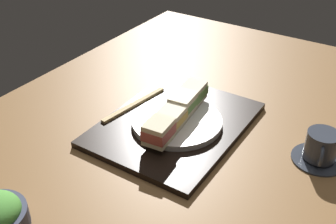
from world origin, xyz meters
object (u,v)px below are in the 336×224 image
(sandwich_inner_far, at_px, (171,118))
(chopsticks_pair, at_px, (134,104))
(sandwich_nearmost, at_px, (193,93))
(sandwich_inner_near, at_px, (183,104))
(sandwich_plate, at_px, (177,121))
(sandwich_farmost, at_px, (159,131))
(coffee_cup, at_px, (321,148))

(sandwich_inner_far, bearing_deg, chopsticks_pair, -107.43)
(sandwich_nearmost, distance_m, chopsticks_pair, 0.16)
(sandwich_inner_near, bearing_deg, sandwich_plate, 6.80)
(sandwich_plate, relative_size, sandwich_farmost, 3.02)
(sandwich_plate, xyz_separation_m, sandwich_inner_near, (-0.03, -0.00, 0.03))
(sandwich_inner_far, height_order, chopsticks_pair, sandwich_inner_far)
(coffee_cup, bearing_deg, sandwich_farmost, -62.38)
(sandwich_inner_near, height_order, sandwich_inner_far, sandwich_inner_near)
(sandwich_nearmost, distance_m, sandwich_inner_near, 0.07)
(chopsticks_pair, distance_m, coffee_cup, 0.49)
(sandwich_farmost, height_order, chopsticks_pair, sandwich_farmost)
(sandwich_inner_far, bearing_deg, sandwich_nearmost, -173.20)
(chopsticks_pair, height_order, coffee_cup, coffee_cup)
(sandwich_farmost, bearing_deg, sandwich_nearmost, -173.20)
(sandwich_plate, bearing_deg, chopsticks_pair, -95.26)
(sandwich_farmost, bearing_deg, sandwich_inner_near, -173.20)
(sandwich_plate, height_order, chopsticks_pair, sandwich_plate)
(coffee_cup, bearing_deg, sandwich_plate, -78.13)
(sandwich_nearmost, xyz_separation_m, sandwich_inner_far, (0.13, 0.02, -0.00))
(sandwich_nearmost, bearing_deg, chopsticks_pair, -56.84)
(sandwich_nearmost, distance_m, sandwich_inner_far, 0.14)
(chopsticks_pair, xyz_separation_m, coffee_cup, (-0.06, 0.49, 0.01))
(sandwich_plate, distance_m, chopsticks_pair, 0.15)
(coffee_cup, bearing_deg, sandwich_inner_far, -72.67)
(sandwich_farmost, relative_size, chopsticks_pair, 0.34)
(sandwich_inner_near, distance_m, sandwich_inner_far, 0.07)
(sandwich_nearmost, relative_size, chopsticks_pair, 0.35)
(sandwich_farmost, bearing_deg, sandwich_inner_far, -173.20)
(sandwich_inner_near, distance_m, chopsticks_pair, 0.15)
(coffee_cup, bearing_deg, chopsticks_pair, -83.16)
(sandwich_inner_near, height_order, chopsticks_pair, sandwich_inner_near)
(sandwich_nearmost, xyz_separation_m, coffee_cup, (0.03, 0.35, -0.02))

